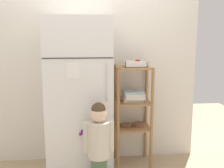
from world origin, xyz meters
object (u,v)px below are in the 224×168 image
child_standing (99,139)px  pantry_shelf_unit (133,105)px  fruit_bin (136,64)px  refrigerator (80,98)px

child_standing → pantry_shelf_unit: 0.78m
pantry_shelf_unit → fruit_bin: (0.03, -0.00, 0.50)m
refrigerator → child_standing: 0.60m
child_standing → pantry_shelf_unit: pantry_shelf_unit is taller
child_standing → fruit_bin: 1.03m
fruit_bin → child_standing: bearing=-127.7°
pantry_shelf_unit → fruit_bin: size_ratio=4.82×
refrigerator → child_standing: size_ratio=1.88×
child_standing → refrigerator: bearing=112.4°
child_standing → fruit_bin: size_ratio=3.74×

